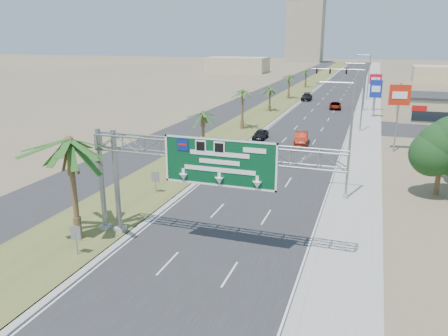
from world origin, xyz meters
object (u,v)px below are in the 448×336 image
signal_mast (354,85)px  car_mid_lane (301,138)px  palm_near (69,141)px  car_far (307,97)px  pole_sign_red_near (399,99)px  car_left_lane (260,135)px  pole_sign_red_far (375,82)px  car_right_lane (335,106)px  sign_gantry (198,158)px  pole_sign_blue (376,90)px

signal_mast → car_mid_lane: signal_mast is taller
palm_near → car_far: palm_near is taller
signal_mast → pole_sign_red_near: pole_sign_red_near is taller
pole_sign_red_near → signal_mast: bearing=102.2°
car_left_lane → pole_sign_red_far: size_ratio=0.55×
car_far → pole_sign_red_near: 46.65m
car_left_lane → palm_near: bearing=-95.3°
car_mid_lane → car_far: (-5.75, 42.70, -0.02)m
signal_mast → palm_near: bearing=-102.7°
signal_mast → car_right_lane: bearing=162.0°
sign_gantry → palm_near: size_ratio=2.01×
palm_near → car_right_lane: palm_near is taller
car_right_lane → pole_sign_red_near: size_ratio=0.58×
palm_near → signal_mast: bearing=77.3°
signal_mast → pole_sign_red_far: bearing=9.0°
palm_near → pole_sign_blue: 60.31m
palm_near → car_left_lane: palm_near is taller
car_mid_lane → pole_sign_red_near: size_ratio=0.58×
pole_sign_blue → pole_sign_red_far: size_ratio=0.94×
pole_sign_red_near → car_left_lane: bearing=175.8°
car_right_lane → pole_sign_blue: size_ratio=0.71×
car_mid_lane → pole_sign_red_far: bearing=68.1°
car_far → pole_sign_red_near: size_ratio=0.64×
car_left_lane → car_right_lane: (7.19, 30.70, -0.01)m
car_mid_lane → pole_sign_blue: (8.70, 23.99, 3.99)m
signal_mast → car_mid_lane: (-4.64, -30.58, -4.06)m
car_far → car_mid_lane: bearing=-84.0°
car_left_lane → car_mid_lane: bearing=-7.7°
signal_mast → car_right_lane: 5.35m
car_right_lane → sign_gantry: bearing=-98.1°
sign_gantry → car_left_lane: bearing=97.3°
car_left_lane → pole_sign_blue: size_ratio=0.59×
car_far → signal_mast: bearing=-51.1°
pole_sign_red_near → palm_near: bearing=-122.5°
sign_gantry → palm_near: bearing=-166.7°
sign_gantry → car_far: bearing=93.2°
palm_near → car_far: (3.98, 76.10, -6.16)m
signal_mast → pole_sign_red_far: 3.94m
car_far → pole_sign_blue: (14.45, -18.71, 4.01)m
car_left_lane → sign_gantry: bearing=-81.4°
car_right_lane → signal_mast: bearing=-23.4°
sign_gantry → pole_sign_blue: sign_gantry is taller
car_left_lane → car_mid_lane: car_mid_lane is taller
car_right_lane → car_far: (-7.22, 11.09, 0.11)m
car_far → pole_sign_red_near: pole_sign_red_near is taller
sign_gantry → car_far: sign_gantry is taller
car_mid_lane → pole_sign_red_far: (8.47, 31.19, 4.78)m
car_left_lane → pole_sign_blue: 27.52m
sign_gantry → car_mid_lane: sign_gantry is taller
sign_gantry → signal_mast: bearing=84.3°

